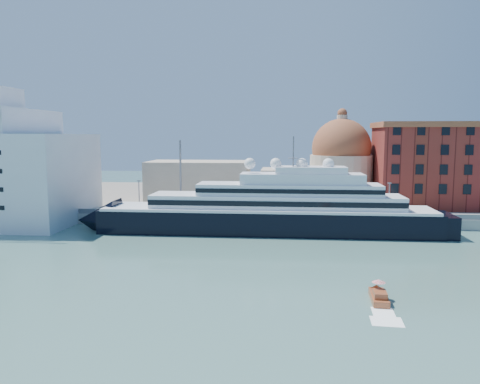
# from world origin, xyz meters

# --- Properties ---
(ground) EXTENTS (400.00, 400.00, 0.00)m
(ground) POSITION_xyz_m (0.00, 0.00, 0.00)
(ground) COLOR #3C6963
(ground) RESTS_ON ground
(quay) EXTENTS (180.00, 10.00, 2.50)m
(quay) POSITION_xyz_m (0.00, 34.00, 1.25)
(quay) COLOR gray
(quay) RESTS_ON ground
(land) EXTENTS (260.00, 72.00, 2.00)m
(land) POSITION_xyz_m (0.00, 75.00, 1.00)
(land) COLOR slate
(land) RESTS_ON ground
(quay_fence) EXTENTS (180.00, 0.10, 1.20)m
(quay_fence) POSITION_xyz_m (0.00, 29.50, 3.10)
(quay_fence) COLOR slate
(quay_fence) RESTS_ON quay
(superyacht) EXTENTS (83.99, 11.64, 25.10)m
(superyacht) POSITION_xyz_m (-0.60, 23.00, 4.33)
(superyacht) COLOR black
(superyacht) RESTS_ON ground
(service_barge) EXTENTS (12.88, 4.84, 2.85)m
(service_barge) POSITION_xyz_m (-57.74, 19.29, 0.82)
(service_barge) COLOR white
(service_barge) RESTS_ON ground
(water_taxi) EXTENTS (2.42, 6.21, 2.89)m
(water_taxi) POSITION_xyz_m (17.98, -19.54, 0.69)
(water_taxi) COLOR maroon
(water_taxi) RESTS_ON ground
(warehouse) EXTENTS (43.00, 19.00, 23.25)m
(warehouse) POSITION_xyz_m (52.00, 52.00, 13.79)
(warehouse) COLOR maroon
(warehouse) RESTS_ON land
(church) EXTENTS (66.00, 18.00, 25.50)m
(church) POSITION_xyz_m (6.39, 57.72, 10.91)
(church) COLOR beige
(church) RESTS_ON land
(lamp_posts) EXTENTS (120.80, 2.40, 18.00)m
(lamp_posts) POSITION_xyz_m (-12.67, 32.27, 9.84)
(lamp_posts) COLOR slate
(lamp_posts) RESTS_ON quay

